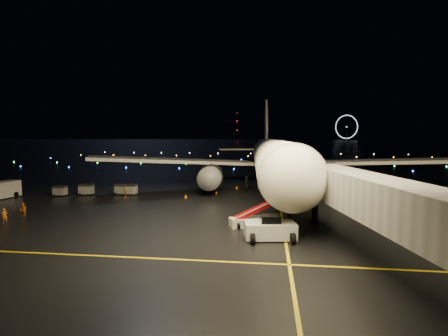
{
  "coord_description": "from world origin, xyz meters",
  "views": [
    {
      "loc": [
        10.43,
        -35.1,
        9.38
      ],
      "look_at": [
        4.35,
        12.0,
        5.0
      ],
      "focal_mm": 28.0,
      "sensor_mm": 36.0,
      "label": 1
    }
  ],
  "objects": [
    {
      "name": "ground",
      "position": [
        0.0,
        300.0,
        0.0
      ],
      "size": [
        2000.0,
        2000.0,
        0.0
      ],
      "primitive_type": "plane",
      "color": "black",
      "rests_on": "ground"
    },
    {
      "name": "lane_centre",
      "position": [
        12.0,
        15.0,
        0.01
      ],
      "size": [
        0.25,
        80.0,
        0.02
      ],
      "primitive_type": "cube",
      "color": "yellow",
      "rests_on": "ground"
    },
    {
      "name": "lane_cross",
      "position": [
        -5.0,
        -10.0,
        0.01
      ],
      "size": [
        60.0,
        0.25,
        0.02
      ],
      "primitive_type": "cube",
      "color": "yellow",
      "rests_on": "ground"
    },
    {
      "name": "airliner",
      "position": [
        11.01,
        27.31,
        9.11
      ],
      "size": [
        67.42,
        64.38,
        18.22
      ],
      "primitive_type": null,
      "rotation": [
        0.0,
        0.0,
        0.05
      ],
      "color": "white",
      "rests_on": "ground"
    },
    {
      "name": "pushback_tug",
      "position": [
        10.62,
        -3.67,
        1.09
      ],
      "size": [
        4.9,
        3.05,
        2.19
      ],
      "primitive_type": "cube",
      "rotation": [
        0.0,
        0.0,
        0.15
      ],
      "color": "silver",
      "rests_on": "ground"
    },
    {
      "name": "belt_loader",
      "position": [
        8.56,
        0.55,
        1.48
      ],
      "size": [
        6.31,
        3.72,
        2.97
      ],
      "primitive_type": null,
      "rotation": [
        0.0,
        0.0,
        0.36
      ],
      "color": "silver",
      "rests_on": "ground"
    },
    {
      "name": "service_truck",
      "position": [
        -29.37,
        11.89,
        1.28
      ],
      "size": [
        3.14,
        7.18,
        2.56
      ],
      "primitive_type": "cube",
      "rotation": [
        0.0,
        0.0,
        -0.14
      ],
      "color": "silver",
      "rests_on": "ground"
    },
    {
      "name": "crew_a",
      "position": [
        -17.94,
        -1.27,
        0.78
      ],
      "size": [
        0.64,
        0.67,
        1.55
      ],
      "primitive_type": "imported",
      "rotation": [
        0.0,
        0.0,
        0.9
      ],
      "color": "orange",
      "rests_on": "ground"
    },
    {
      "name": "crew_b",
      "position": [
        -17.93,
        1.61,
        0.8
      ],
      "size": [
        0.9,
        0.77,
        1.6
      ],
      "primitive_type": "imported",
      "rotation": [
        0.0,
        0.0,
        -0.24
      ],
      "color": "orange",
      "rests_on": "ground"
    },
    {
      "name": "crew_c",
      "position": [
        -11.13,
        14.85,
        0.84
      ],
      "size": [
        0.94,
        1.02,
        1.68
      ],
      "primitive_type": "imported",
      "rotation": [
        0.0,
        0.0,
        -0.89
      ],
      "color": "orange",
      "rests_on": "ground"
    },
    {
      "name": "safety_cone_0",
      "position": [
        2.05,
        20.26,
        0.23
      ],
      "size": [
        0.52,
        0.52,
        0.47
      ],
      "primitive_type": "cone",
      "rotation": [
        0.0,
        0.0,
        -0.31
      ],
      "color": "orange",
      "rests_on": "ground"
    },
    {
      "name": "safety_cone_1",
      "position": [
        4.79,
        26.42,
        0.27
      ],
      "size": [
        0.53,
        0.53,
        0.53
      ],
      "primitive_type": "cone",
      "rotation": [
        0.0,
        0.0,
        0.16
      ],
      "color": "orange",
      "rests_on": "ground"
    },
    {
      "name": "safety_cone_2",
      "position": [
        -2.06,
        16.13,
        0.26
      ],
      "size": [
        0.6,
        0.6,
        0.51
      ],
      "primitive_type": "cone",
      "rotation": [
        0.0,
        0.0,
        0.42
      ],
      "color": "orange",
      "rests_on": "ground"
    },
    {
      "name": "safety_cone_3",
      "position": [
        -18.3,
        34.26,
        0.23
      ],
      "size": [
        0.41,
        0.41,
        0.46
      ],
      "primitive_type": "cone",
      "rotation": [
        0.0,
        0.0,
        0.01
      ],
      "color": "orange",
      "rests_on": "ground"
    },
    {
      "name": "ferris_wheel",
      "position": [
        170.0,
        720.0,
        26.0
      ],
      "size": [
        49.33,
        16.8,
        52.0
      ],
      "primitive_type": null,
      "rotation": [
        0.0,
        0.0,
        0.26
      ],
      "color": "black",
      "rests_on": "ground"
    },
    {
      "name": "radio_mast",
      "position": [
        -60.0,
        740.0,
        32.0
      ],
      "size": [
        1.8,
        1.8,
        64.0
      ],
      "primitive_type": "cylinder",
      "color": "black",
      "rests_on": "ground"
    },
    {
      "name": "taxiway_lights",
      "position": [
        0.0,
        106.0,
        0.18
      ],
      "size": [
        164.0,
        92.0,
        0.36
      ],
      "primitive_type": null,
      "color": "black",
      "rests_on": "ground"
    },
    {
      "name": "baggage_cart_0",
      "position": [
        -11.55,
        17.7,
        0.85
      ],
      "size": [
        2.17,
        1.65,
        1.7
      ],
      "primitive_type": "cube",
      "rotation": [
        0.0,
        0.0,
        -0.13
      ],
      "color": "gray",
      "rests_on": "ground"
    },
    {
      "name": "baggage_cart_1",
      "position": [
        -18.34,
        16.6,
        0.86
      ],
      "size": [
        2.13,
        1.58,
        1.72
      ],
      "primitive_type": "cube",
      "rotation": [
        0.0,
        0.0,
        0.08
      ],
      "color": "gray",
      "rests_on": "ground"
    },
    {
      "name": "baggage_cart_2",
      "position": [
        -12.87,
        17.65,
        0.84
      ],
      "size": [
        2.16,
        1.67,
        1.67
      ],
      "primitive_type": "cube",
      "rotation": [
        0.0,
        0.0,
        -0.16
      ],
      "color": "gray",
      "rests_on": "ground"
    },
    {
      "name": "baggage_cart_3",
      "position": [
        -21.97,
        15.21,
        0.79
      ],
      "size": [
        1.93,
        1.4,
        1.58
      ],
      "primitive_type": "cube",
      "rotation": [
        0.0,
        0.0,
        0.06
      ],
      "color": "gray",
      "rests_on": "ground"
    }
  ]
}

